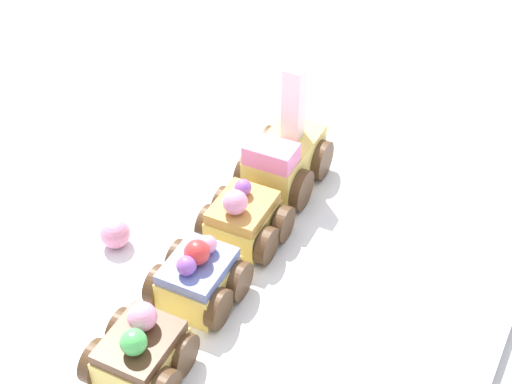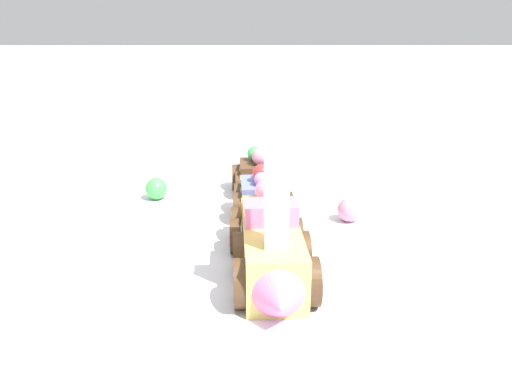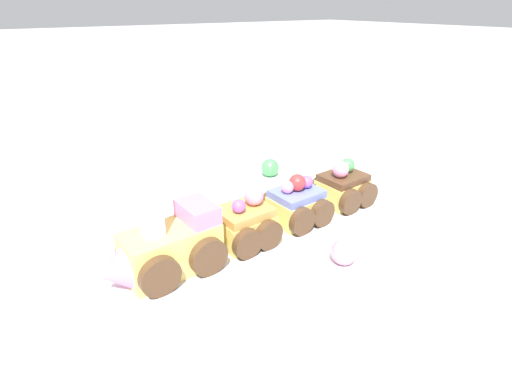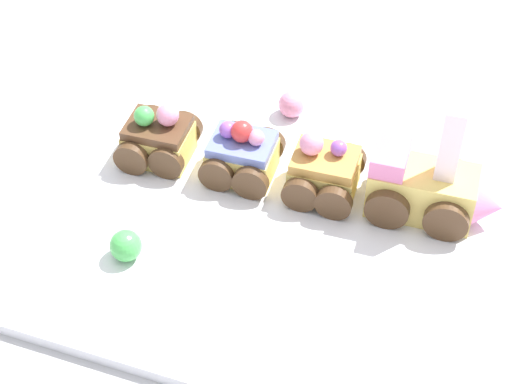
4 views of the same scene
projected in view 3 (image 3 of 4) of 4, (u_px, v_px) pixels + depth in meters
ground_plane at (240, 234)px, 0.49m from camera, size 10.00×10.00×0.00m
display_board at (240, 230)px, 0.49m from camera, size 0.75×0.41×0.01m
cake_train_locomotive at (165, 247)px, 0.39m from camera, size 0.12×0.07×0.12m
cake_car_caramel at (245, 224)px, 0.45m from camera, size 0.07×0.07×0.06m
cake_car_blueberry at (296, 204)px, 0.49m from camera, size 0.07×0.07×0.06m
cake_car_chocolate at (342, 187)px, 0.54m from camera, size 0.07×0.07×0.06m
gumball_pink at (344, 252)px, 0.41m from camera, size 0.03×0.03×0.03m
gumball_green at (270, 168)px, 0.62m from camera, size 0.03×0.03×0.03m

